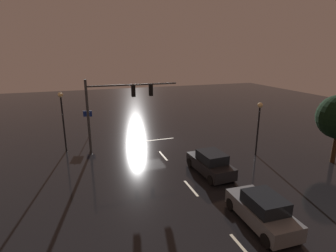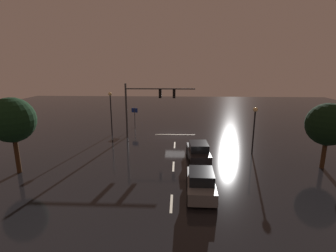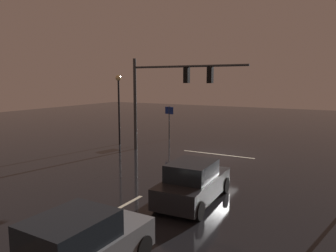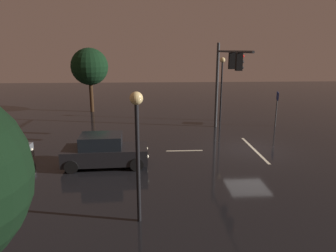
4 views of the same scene
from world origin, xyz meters
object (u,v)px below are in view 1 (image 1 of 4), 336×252
Objects in this scene: car_approaching at (210,163)px; route_sign at (88,118)px; street_lamp_left_kerb at (259,118)px; car_distant at (262,210)px; traffic_signal_assembly at (118,100)px; street_lamp_right_kerb at (62,111)px.

car_approaching is 14.67m from route_sign.
route_sign is at bearing -37.64° from street_lamp_left_kerb.
car_distant is at bearing 55.19° from street_lamp_left_kerb.
car_distant is at bearing 87.36° from car_approaching.
route_sign is at bearing -57.15° from car_approaching.
route_sign is (7.93, -12.28, 1.20)m from car_approaching.
street_lamp_left_kerb reaches higher than route_sign.
route_sign is at bearing -61.92° from traffic_signal_assembly.
route_sign is (7.64, -18.53, 1.20)m from car_distant.
street_lamp_left_kerb is 16.83m from street_lamp_right_kerb.
traffic_signal_assembly is at bearing -69.67° from car_distant.
route_sign is (13.36, -10.31, -1.28)m from street_lamp_left_kerb.
street_lamp_left_kerb is at bearing -160.00° from car_approaching.
car_approaching is 1.60× the size of route_sign.
car_approaching is (-5.39, 7.51, -3.73)m from traffic_signal_assembly.
car_distant is 17.84m from street_lamp_right_kerb.
car_distant is 1.59× the size of route_sign.
car_distant is 10.32m from street_lamp_left_kerb.
street_lamp_left_kerb is at bearing -124.81° from car_distant.
street_lamp_left_kerb is 0.87× the size of street_lamp_right_kerb.
car_distant is (0.29, 6.25, 0.00)m from car_approaching.
car_approaching is at bearing 125.64° from traffic_signal_assembly.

